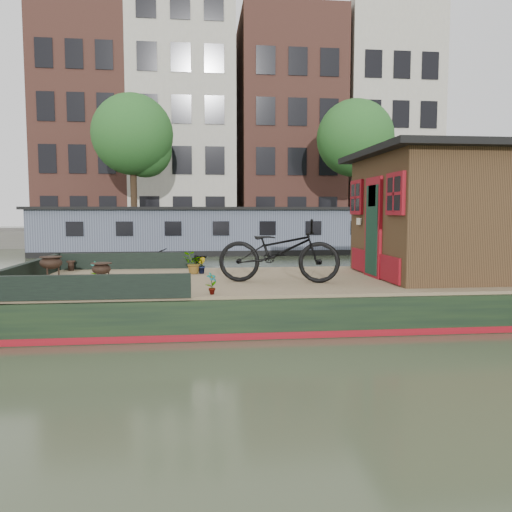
{
  "coord_description": "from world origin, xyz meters",
  "views": [
    {
      "loc": [
        -2.85,
        -9.2,
        1.9
      ],
      "look_at": [
        -1.77,
        0.5,
        1.03
      ],
      "focal_mm": 35.0,
      "sensor_mm": 36.0,
      "label": 1
    }
  ],
  "objects": [
    {
      "name": "ground",
      "position": [
        0.0,
        0.0,
        0.0
      ],
      "size": [
        120.0,
        120.0,
        0.0
      ],
      "primitive_type": "plane",
      "color": "#2E3824",
      "rests_on": "ground"
    },
    {
      "name": "houseboat_hull",
      "position": [
        -1.33,
        0.0,
        0.27
      ],
      "size": [
        14.01,
        4.02,
        0.6
      ],
      "color": "black",
      "rests_on": "ground"
    },
    {
      "name": "houseboat_deck",
      "position": [
        0.0,
        0.0,
        0.62
      ],
      "size": [
        11.8,
        3.8,
        0.05
      ],
      "primitive_type": "cube",
      "color": "#857152",
      "rests_on": "houseboat_hull"
    },
    {
      "name": "bow_bulwark",
      "position": [
        -5.07,
        0.0,
        0.82
      ],
      "size": [
        3.0,
        4.0,
        0.35
      ],
      "color": "black",
      "rests_on": "houseboat_deck"
    },
    {
      "name": "cabin",
      "position": [
        2.19,
        0.0,
        1.88
      ],
      "size": [
        4.0,
        3.5,
        2.42
      ],
      "color": "black",
      "rests_on": "houseboat_deck"
    },
    {
      "name": "bicycle",
      "position": [
        -1.48,
        -0.51,
        1.21
      ],
      "size": [
        2.25,
        1.18,
        1.13
      ],
      "primitive_type": "imported",
      "rotation": [
        0.0,
        0.0,
        1.36
      ],
      "color": "black",
      "rests_on": "houseboat_deck"
    },
    {
      "name": "potted_plant_a",
      "position": [
        -4.7,
        -0.14,
        0.84
      ],
      "size": [
        0.24,
        0.22,
        0.37
      ],
      "primitive_type": "imported",
      "rotation": [
        0.0,
        0.0,
        0.66
      ],
      "color": "#995D2B",
      "rests_on": "houseboat_deck"
    },
    {
      "name": "potted_plant_b",
      "position": [
        -2.85,
        0.9,
        0.82
      ],
      "size": [
        0.19,
        0.22,
        0.33
      ],
      "primitive_type": "imported",
      "rotation": [
        0.0,
        0.0,
        1.85
      ],
      "color": "brown",
      "rests_on": "houseboat_deck"
    },
    {
      "name": "potted_plant_c",
      "position": [
        -3.01,
        0.88,
        0.87
      ],
      "size": [
        0.42,
        0.37,
        0.43
      ],
      "primitive_type": "imported",
      "rotation": [
        0.0,
        0.0,
        3.24
      ],
      "color": "#A35D2F",
      "rests_on": "houseboat_deck"
    },
    {
      "name": "potted_plant_e",
      "position": [
        -2.69,
        -1.7,
        0.82
      ],
      "size": [
        0.21,
        0.2,
        0.33
      ],
      "primitive_type": "imported",
      "rotation": [
        0.0,
        0.0,
        0.69
      ],
      "color": "brown",
      "rests_on": "houseboat_deck"
    },
    {
      "name": "brazier_front",
      "position": [
        -4.52,
        -0.62,
        0.85
      ],
      "size": [
        0.46,
        0.46,
        0.39
      ],
      "primitive_type": null,
      "rotation": [
        0.0,
        0.0,
        0.32
      ],
      "color": "black",
      "rests_on": "houseboat_deck"
    },
    {
      "name": "brazier_rear",
      "position": [
        -5.57,
        0.2,
        0.87
      ],
      "size": [
        0.52,
        0.52,
        0.44
      ],
      "primitive_type": null,
      "rotation": [
        0.0,
        0.0,
        0.35
      ],
      "color": "black",
      "rests_on": "houseboat_deck"
    },
    {
      "name": "bollard_port",
      "position": [
        -5.6,
        1.7,
        0.76
      ],
      "size": [
        0.19,
        0.19,
        0.21
      ],
      "primitive_type": "cylinder",
      "color": "black",
      "rests_on": "houseboat_deck"
    },
    {
      "name": "bollard_stbd",
      "position": [
        -5.6,
        -0.86,
        0.75
      ],
      "size": [
        0.17,
        0.17,
        0.2
      ],
      "primitive_type": "cylinder",
      "color": "black",
      "rests_on": "houseboat_deck"
    },
    {
      "name": "dinghy",
      "position": [
        -4.25,
        9.45,
        0.34
      ],
      "size": [
        3.54,
        2.72,
        0.68
      ],
      "primitive_type": "imported",
      "rotation": [
        0.0,
        0.0,
        1.45
      ],
      "color": "black",
      "rests_on": "ground"
    },
    {
      "name": "far_houseboat",
      "position": [
        0.0,
        14.0,
        0.97
      ],
      "size": [
        20.4,
        4.4,
        2.11
      ],
      "color": "slate",
      "rests_on": "ground"
    },
    {
      "name": "quay",
      "position": [
        0.0,
        20.5,
        0.45
      ],
      "size": [
        60.0,
        6.0,
        0.9
      ],
      "primitive_type": "cube",
      "color": "#47443F",
      "rests_on": "ground"
    },
    {
      "name": "townhouse_row",
      "position": [
        0.15,
        27.5,
        7.9
      ],
      "size": [
        27.25,
        8.0,
        16.5
      ],
      "color": "brown",
      "rests_on": "ground"
    },
    {
      "name": "tree_left",
      "position": [
        -6.36,
        19.07,
        5.89
      ],
      "size": [
        4.4,
        4.4,
        7.4
      ],
      "color": "#332316",
      "rests_on": "quay"
    },
    {
      "name": "tree_right",
      "position": [
        6.14,
        19.07,
        5.89
      ],
      "size": [
        4.4,
        4.4,
        7.4
      ],
      "color": "#332316",
      "rests_on": "quay"
    }
  ]
}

